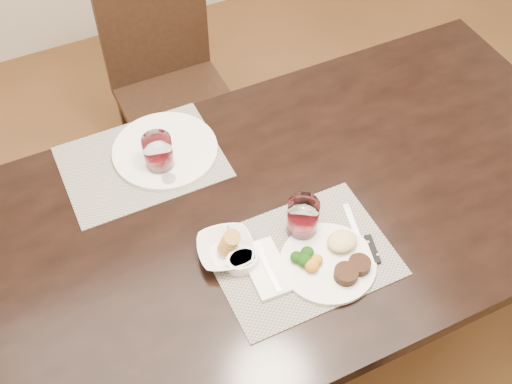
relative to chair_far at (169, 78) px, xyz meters
name	(u,v)px	position (x,y,z in m)	size (l,w,h in m)	color
ground_plane	(272,334)	(0.00, -0.93, -0.50)	(4.50, 4.50, 0.00)	#462E16
dining_table	(277,227)	(0.00, -0.93, 0.16)	(2.00, 1.00, 0.75)	black
chair_far	(169,78)	(0.00, 0.00, 0.00)	(0.42, 0.42, 0.90)	black
placemat_near	(302,256)	(-0.01, -1.10, 0.25)	(0.46, 0.34, 0.00)	slate
placemat_far	(142,162)	(-0.28, -0.60, 0.25)	(0.46, 0.34, 0.00)	slate
dinner_plate	(333,260)	(0.05, -1.15, 0.26)	(0.25, 0.25, 0.04)	silver
napkin_fork	(266,268)	(-0.11, -1.10, 0.26)	(0.11, 0.18, 0.02)	white
steak_knife	(368,243)	(0.16, -1.14, 0.26)	(0.05, 0.21, 0.01)	silver
cracker_bowl	(226,249)	(-0.19, -1.01, 0.27)	(0.17, 0.17, 0.07)	silver
sauce_ramekin	(242,261)	(-0.16, -1.06, 0.27)	(0.09, 0.13, 0.07)	silver
wine_glass_near	(303,219)	(0.03, -1.03, 0.30)	(0.08, 0.08, 0.12)	white
far_plate	(165,150)	(-0.21, -0.60, 0.26)	(0.31, 0.31, 0.01)	silver
wine_glass_far	(159,155)	(-0.24, -0.65, 0.30)	(0.08, 0.08, 0.12)	white
salt_cellar	(169,181)	(-0.24, -0.71, 0.26)	(0.04, 0.04, 0.02)	white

